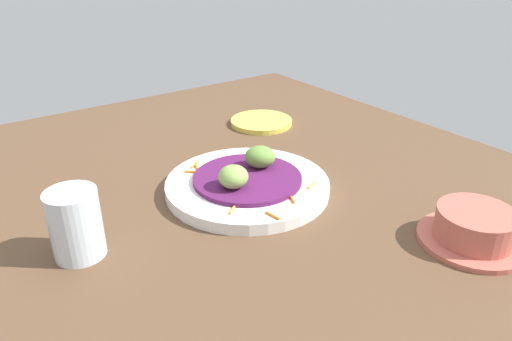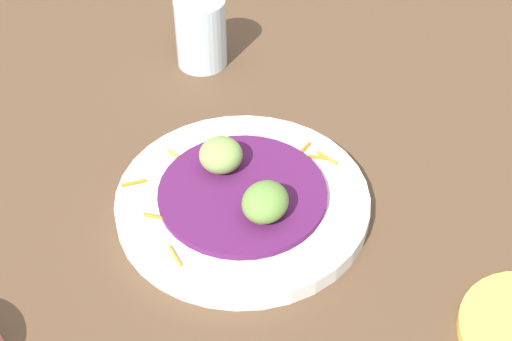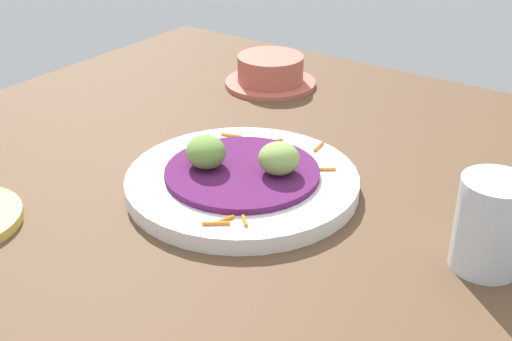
{
  "view_description": "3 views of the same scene",
  "coord_description": "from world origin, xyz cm",
  "px_view_note": "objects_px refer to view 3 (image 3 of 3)",
  "views": [
    {
      "loc": [
        -62.93,
        37.41,
        40.91
      ],
      "look_at": [
        -5.24,
        -4.2,
        5.74
      ],
      "focal_mm": 33.11,
      "sensor_mm": 36.0,
      "label": 1
    },
    {
      "loc": [
        -11.83,
        -57.79,
        59.49
      ],
      "look_at": [
        -2.83,
        -1.25,
        5.93
      ],
      "focal_mm": 50.53,
      "sensor_mm": 36.0,
      "label": 2
    },
    {
      "loc": [
        52.47,
        39.5,
        42.03
      ],
      "look_at": [
        -4.85,
        -1.07,
        5.03
      ],
      "focal_mm": 47.67,
      "sensor_mm": 36.0,
      "label": 3
    }
  ],
  "objects_px": {
    "guac_scoop_left": "(279,158)",
    "main_plate": "(242,182)",
    "terracotta_bowl": "(270,72)",
    "water_glass": "(491,224)",
    "guac_scoop_center": "(206,152)"
  },
  "relations": [
    {
      "from": "main_plate",
      "to": "guac_scoop_left",
      "type": "distance_m",
      "value": 0.06
    },
    {
      "from": "guac_scoop_left",
      "to": "guac_scoop_center",
      "type": "height_order",
      "value": "same"
    },
    {
      "from": "water_glass",
      "to": "guac_scoop_center",
      "type": "bearing_deg",
      "value": -84.3
    },
    {
      "from": "main_plate",
      "to": "guac_scoop_center",
      "type": "relative_size",
      "value": 5.18
    },
    {
      "from": "main_plate",
      "to": "guac_scoop_left",
      "type": "bearing_deg",
      "value": 114.46
    },
    {
      "from": "main_plate",
      "to": "terracotta_bowl",
      "type": "height_order",
      "value": "terracotta_bowl"
    },
    {
      "from": "terracotta_bowl",
      "to": "water_glass",
      "type": "height_order",
      "value": "water_glass"
    },
    {
      "from": "guac_scoop_left",
      "to": "guac_scoop_center",
      "type": "xyz_separation_m",
      "value": [
        0.04,
        -0.08,
        0.0
      ]
    },
    {
      "from": "main_plate",
      "to": "guac_scoop_left",
      "type": "height_order",
      "value": "guac_scoop_left"
    },
    {
      "from": "guac_scoop_left",
      "to": "main_plate",
      "type": "bearing_deg",
      "value": -65.54
    },
    {
      "from": "main_plate",
      "to": "terracotta_bowl",
      "type": "relative_size",
      "value": 1.85
    },
    {
      "from": "terracotta_bowl",
      "to": "water_glass",
      "type": "relative_size",
      "value": 1.55
    },
    {
      "from": "guac_scoop_left",
      "to": "water_glass",
      "type": "height_order",
      "value": "water_glass"
    },
    {
      "from": "guac_scoop_left",
      "to": "terracotta_bowl",
      "type": "relative_size",
      "value": 0.32
    },
    {
      "from": "main_plate",
      "to": "terracotta_bowl",
      "type": "bearing_deg",
      "value": -151.2
    }
  ]
}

